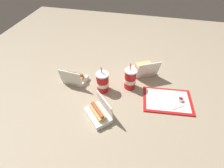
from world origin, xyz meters
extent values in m
plane|color=gray|center=(0.00, 0.00, 0.00)|extent=(3.20, 3.20, 0.00)
cube|color=red|center=(-0.40, 0.06, 0.01)|extent=(0.39, 0.29, 0.01)
cube|color=white|center=(-0.40, 0.06, 0.01)|extent=(0.35, 0.25, 0.00)
cylinder|color=white|center=(-0.50, 0.04, 0.03)|extent=(0.04, 0.04, 0.02)
cylinder|color=#9E140F|center=(-0.50, 0.04, 0.04)|extent=(0.03, 0.03, 0.01)
cube|color=white|center=(-0.44, 0.02, 0.02)|extent=(0.11, 0.11, 0.00)
cube|color=white|center=(-0.48, 0.11, 0.02)|extent=(0.10, 0.07, 0.00)
cube|color=white|center=(0.38, -0.01, 0.02)|extent=(0.20, 0.14, 0.04)
cube|color=white|center=(0.38, 0.07, 0.10)|extent=(0.19, 0.04, 0.12)
cube|color=#DBB770|center=(0.38, -0.01, 0.06)|extent=(0.15, 0.07, 0.03)
cylinder|color=brown|center=(0.38, -0.01, 0.08)|extent=(0.15, 0.04, 0.03)
cylinder|color=yellow|center=(0.38, -0.01, 0.09)|extent=(0.12, 0.02, 0.01)
cube|color=white|center=(-0.18, -0.26, 0.02)|extent=(0.24, 0.22, 0.04)
cube|color=white|center=(-0.23, -0.17, 0.11)|extent=(0.20, 0.13, 0.14)
cube|color=#DBB770|center=(-0.18, -0.26, 0.05)|extent=(0.16, 0.14, 0.02)
cube|color=#D64C38|center=(-0.18, -0.26, 0.07)|extent=(0.17, 0.15, 0.01)
cube|color=#DBB770|center=(-0.18, -0.26, 0.08)|extent=(0.16, 0.14, 0.02)
cube|color=white|center=(0.08, 0.32, 0.02)|extent=(0.23, 0.23, 0.04)
cube|color=white|center=(0.04, 0.28, 0.10)|extent=(0.15, 0.16, 0.12)
cube|color=tan|center=(0.08, 0.32, 0.06)|extent=(0.15, 0.15, 0.03)
cylinder|color=#9E4728|center=(0.08, 0.32, 0.08)|extent=(0.12, 0.12, 0.03)
cylinder|color=yellow|center=(0.08, 0.32, 0.09)|extent=(0.09, 0.10, 0.01)
cylinder|color=red|center=(-0.09, -0.04, 0.08)|extent=(0.09, 0.09, 0.17)
cylinder|color=white|center=(-0.09, -0.04, 0.08)|extent=(0.10, 0.10, 0.04)
cylinder|color=white|center=(-0.09, -0.04, 0.17)|extent=(0.10, 0.10, 0.01)
cylinder|color=red|center=(-0.08, -0.04, 0.21)|extent=(0.01, 0.01, 0.06)
cylinder|color=red|center=(0.12, 0.05, 0.08)|extent=(0.10, 0.10, 0.16)
cylinder|color=white|center=(0.12, 0.05, 0.07)|extent=(0.10, 0.10, 0.04)
cylinder|color=white|center=(0.12, 0.05, 0.17)|extent=(0.10, 0.10, 0.01)
cylinder|color=red|center=(0.13, 0.04, 0.20)|extent=(0.01, 0.02, 0.06)
camera|label=1|loc=(-0.18, 1.03, 1.02)|focal=28.00mm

